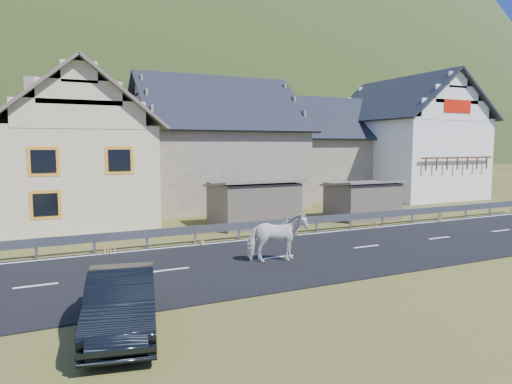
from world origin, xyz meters
TOP-DOWN VIEW (x-y plane):
  - ground at (0.00, 0.00)m, footprint 160.00×160.00m
  - road at (0.00, 0.00)m, footprint 60.00×7.00m
  - lane_markings at (0.00, 0.00)m, footprint 60.00×6.60m
  - guardrail at (-0.00, 3.68)m, footprint 28.10×0.09m
  - shed_left at (-2.00, 6.50)m, footprint 4.30×3.30m
  - shed_right at (4.50, 6.00)m, footprint 3.80×2.90m
  - house_cream at (-10.00, 12.00)m, footprint 7.80×9.80m
  - house_stone_a at (-1.00, 15.00)m, footprint 10.80×9.80m
  - house_stone_b at (9.00, 17.00)m, footprint 9.80×8.80m
  - house_white at (15.00, 14.00)m, footprint 8.80×10.80m
  - mountain at (5.00, 180.00)m, footprint 440.00×280.00m
  - horse at (-4.35, -0.52)m, footprint 1.33×2.20m
  - car at (-10.23, -4.31)m, footprint 2.18×4.28m

SIDE VIEW (x-z plane):
  - mountain at x=5.00m, z-range -150.00..110.00m
  - ground at x=0.00m, z-range 0.00..0.00m
  - road at x=0.00m, z-range 0.00..0.04m
  - lane_markings at x=0.00m, z-range 0.04..0.05m
  - guardrail at x=0.00m, z-range 0.19..0.94m
  - car at x=-10.23m, z-range 0.00..1.34m
  - horse at x=-4.35m, z-range 0.04..1.77m
  - shed_right at x=4.50m, z-range -0.10..2.10m
  - shed_left at x=-2.00m, z-range -0.10..2.30m
  - house_stone_b at x=9.00m, z-range 0.19..8.29m
  - house_cream at x=-10.00m, z-range 0.21..8.51m
  - house_stone_a at x=-1.00m, z-range 0.18..9.08m
  - house_white at x=15.00m, z-range 0.21..9.91m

